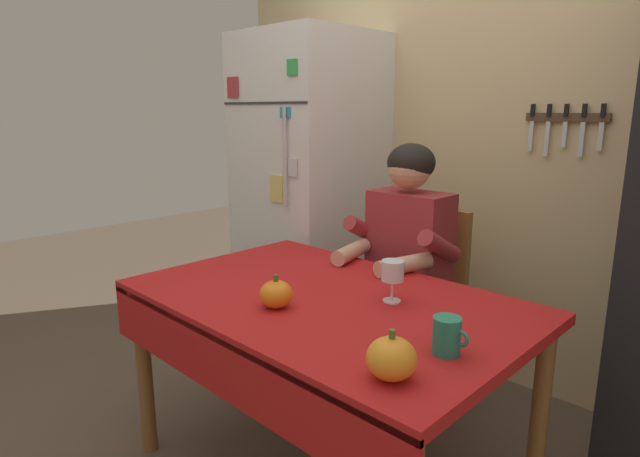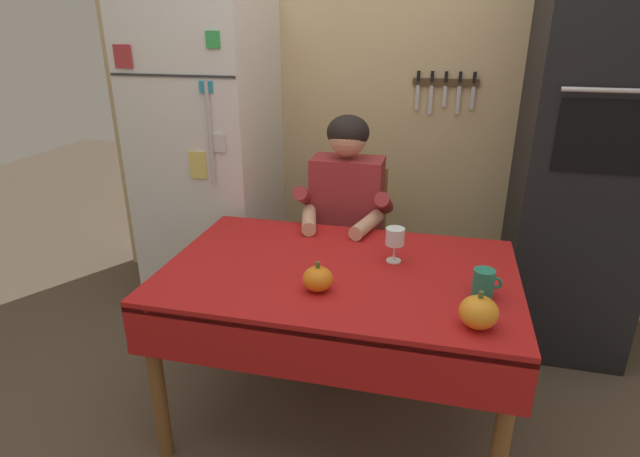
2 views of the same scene
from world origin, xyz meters
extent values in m
plane|color=brown|center=(0.00, 0.00, 0.00)|extent=(10.00, 10.00, 0.00)
cube|color=#D1B784|center=(0.05, 1.35, 1.30)|extent=(3.70, 0.10, 2.60)
cube|color=#4C3823|center=(0.35, 1.29, 1.35)|extent=(0.36, 0.02, 0.04)
cube|color=silver|center=(0.20, 1.28, 1.27)|extent=(0.02, 0.01, 0.14)
cube|color=black|center=(0.20, 1.28, 1.38)|extent=(0.02, 0.01, 0.06)
cube|color=silver|center=(0.27, 1.28, 1.26)|extent=(0.02, 0.01, 0.16)
cube|color=black|center=(0.27, 1.28, 1.38)|extent=(0.02, 0.01, 0.06)
cube|color=silver|center=(0.35, 1.28, 1.28)|extent=(0.02, 0.01, 0.11)
cube|color=black|center=(0.35, 1.28, 1.38)|extent=(0.02, 0.01, 0.06)
cube|color=silver|center=(0.42, 1.28, 1.26)|extent=(0.02, 0.01, 0.15)
cube|color=black|center=(0.42, 1.28, 1.38)|extent=(0.02, 0.01, 0.06)
cube|color=silver|center=(0.50, 1.28, 1.27)|extent=(0.02, 0.01, 0.12)
cube|color=black|center=(0.50, 1.28, 1.38)|extent=(0.02, 0.01, 0.06)
cube|color=white|center=(-0.95, 0.96, 0.90)|extent=(0.68, 0.68, 1.80)
cylinder|color=silver|center=(-0.76, 0.60, 1.15)|extent=(0.02, 0.02, 0.50)
cube|color=#333335|center=(-0.95, 0.62, 1.42)|extent=(0.67, 0.01, 0.01)
cube|color=teal|center=(-0.77, 0.61, 1.37)|extent=(0.07, 0.02, 0.06)
cube|color=#E5D666|center=(-0.85, 0.61, 0.98)|extent=(0.09, 0.01, 0.14)
cube|color=green|center=(-0.72, 0.61, 1.59)|extent=(0.07, 0.01, 0.08)
cube|color=silver|center=(-0.73, 0.61, 1.10)|extent=(0.08, 0.01, 0.09)
cube|color=#B73338|center=(-1.20, 0.61, 1.51)|extent=(0.10, 0.01, 0.11)
cube|color=black|center=(1.05, 1.00, 1.05)|extent=(0.60, 0.60, 2.10)
cube|color=black|center=(1.05, 0.70, 1.20)|extent=(0.42, 0.01, 0.32)
cylinder|color=silver|center=(1.05, 0.67, 1.40)|extent=(0.45, 0.02, 0.02)
cylinder|color=brown|center=(-0.64, -0.29, 0.35)|extent=(0.06, 0.06, 0.70)
cylinder|color=brown|center=(-0.64, 0.49, 0.35)|extent=(0.06, 0.06, 0.70)
cylinder|color=brown|center=(0.64, -0.29, 0.35)|extent=(0.06, 0.06, 0.70)
cylinder|color=brown|center=(0.64, 0.49, 0.35)|extent=(0.06, 0.06, 0.70)
cube|color=red|center=(0.00, 0.10, 0.72)|extent=(1.40, 0.90, 0.04)
cube|color=red|center=(0.00, -0.34, 0.62)|extent=(1.40, 0.01, 0.20)
cube|color=#9E6B33|center=(-0.10, 0.79, 0.43)|extent=(0.40, 0.40, 0.04)
cube|color=#9E6B33|center=(-0.10, 0.97, 0.69)|extent=(0.36, 0.04, 0.48)
cylinder|color=#9E6B33|center=(-0.27, 0.62, 0.21)|extent=(0.04, 0.04, 0.41)
cylinder|color=#9E6B33|center=(-0.27, 0.96, 0.21)|extent=(0.04, 0.04, 0.41)
cylinder|color=#9E6B33|center=(0.07, 0.62, 0.21)|extent=(0.04, 0.04, 0.41)
cylinder|color=#9E6B33|center=(0.07, 0.96, 0.21)|extent=(0.04, 0.04, 0.41)
cube|color=#38384C|center=(-0.20, 0.41, 0.04)|extent=(0.10, 0.22, 0.08)
cube|color=#38384C|center=(0.00, 0.41, 0.04)|extent=(0.10, 0.22, 0.08)
cylinder|color=#38384C|center=(-0.20, 0.47, 0.23)|extent=(0.09, 0.09, 0.38)
cylinder|color=#38384C|center=(0.00, 0.47, 0.23)|extent=(0.09, 0.09, 0.38)
cube|color=#38384C|center=(-0.19, 0.63, 0.50)|extent=(0.12, 0.40, 0.11)
cube|color=#38384C|center=(-0.01, 0.63, 0.50)|extent=(0.12, 0.40, 0.11)
cube|color=#9E2D33|center=(-0.10, 0.75, 0.79)|extent=(0.36, 0.20, 0.48)
cylinder|color=#9E2D33|center=(-0.30, 0.68, 0.83)|extent=(0.07, 0.26, 0.18)
cylinder|color=#9E2D33|center=(0.10, 0.68, 0.83)|extent=(0.07, 0.26, 0.18)
cylinder|color=#D8A884|center=(-0.24, 0.51, 0.78)|extent=(0.13, 0.27, 0.07)
cylinder|color=#D8A884|center=(0.04, 0.51, 0.78)|extent=(0.13, 0.27, 0.07)
sphere|color=#D8A884|center=(-0.10, 0.73, 1.14)|extent=(0.19, 0.19, 0.19)
ellipsoid|color=black|center=(-0.10, 0.74, 1.16)|extent=(0.21, 0.21, 0.17)
cylinder|color=#237F66|center=(0.55, 0.00, 0.79)|extent=(0.08, 0.08, 0.10)
torus|color=#237F66|center=(0.59, 0.00, 0.80)|extent=(0.05, 0.01, 0.05)
cylinder|color=white|center=(0.21, 0.21, 0.74)|extent=(0.06, 0.06, 0.01)
cylinder|color=white|center=(0.21, 0.21, 0.78)|extent=(0.01, 0.01, 0.07)
cylinder|color=white|center=(0.21, 0.21, 0.85)|extent=(0.08, 0.08, 0.07)
ellipsoid|color=orange|center=(-0.04, -0.10, 0.79)|extent=(0.11, 0.11, 0.09)
cylinder|color=#4C6023|center=(-0.04, -0.10, 0.84)|extent=(0.02, 0.02, 0.02)
ellipsoid|color=orange|center=(0.52, -0.21, 0.79)|extent=(0.13, 0.13, 0.11)
cylinder|color=#4C6023|center=(0.52, -0.21, 0.86)|extent=(0.02, 0.02, 0.02)
camera|label=1|loc=(1.22, -1.18, 1.39)|focal=29.34mm
camera|label=2|loc=(0.36, -1.72, 1.66)|focal=28.82mm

